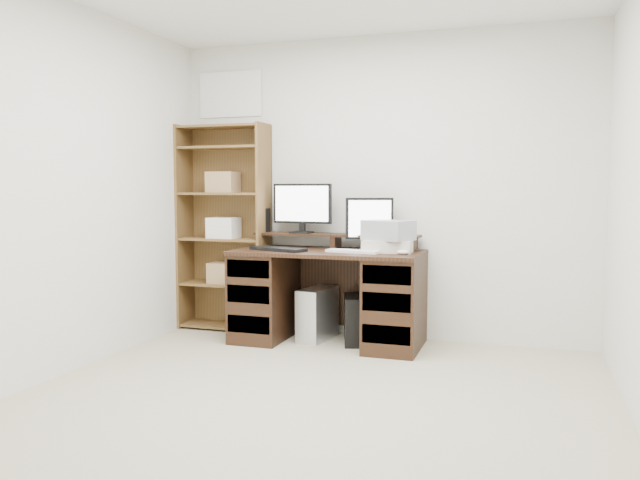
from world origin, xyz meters
The scene contains 14 objects.
room centered at (0.00, 0.00, 1.25)m, with size 3.54×4.04×2.54m.
desk centered at (-0.32, 1.64, 0.39)m, with size 1.50×0.70×0.75m.
riser_shelf centered at (-0.32, 1.85, 0.84)m, with size 1.40×0.22×0.12m.
monitor_wide centered at (-0.62, 1.84, 1.10)m, with size 0.52×0.15×0.42m.
monitor_small centered at (-0.02, 1.80, 0.98)m, with size 0.37×0.21×0.42m.
speaker centered at (-0.98, 1.87, 0.97)m, with size 0.08×0.08×0.20m, color black.
keyboard_black centered at (-0.70, 1.49, 0.76)m, with size 0.48×0.16×0.03m, color black.
keyboard_white centered at (-0.09, 1.54, 0.76)m, with size 0.42×0.13×0.02m, color white.
mouse centered at (0.30, 1.51, 0.77)m, with size 0.09×0.06×0.04m, color white.
printer centered at (0.16, 1.67, 0.80)m, with size 0.38×0.28×0.09m, color beige.
basket centered at (0.16, 1.67, 0.92)m, with size 0.36×0.25×0.15m, color #979BA1.
tower_silver centered at (-0.44, 1.71, 0.21)m, with size 0.19×0.43×0.43m, color silver.
tower_black centered at (-0.12, 1.69, 0.19)m, with size 0.27×0.42×0.38m.
bookshelf centered at (-1.35, 1.86, 0.92)m, with size 0.80×0.30×1.80m.
Camera 1 is at (1.17, -3.09, 1.24)m, focal length 35.00 mm.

